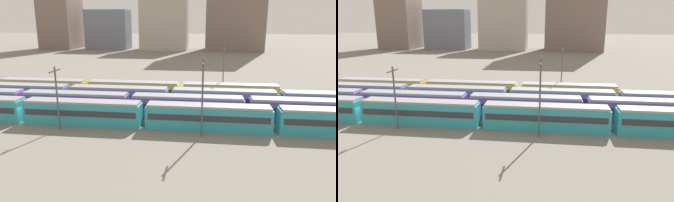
{
  "view_description": "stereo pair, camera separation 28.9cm",
  "coord_description": "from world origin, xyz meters",
  "views": [
    {
      "loc": [
        28.84,
        -43.71,
        15.66
      ],
      "look_at": [
        22.14,
        7.8,
        2.04
      ],
      "focal_mm": 33.5,
      "sensor_mm": 36.0,
      "label": 1
    },
    {
      "loc": [
        29.12,
        -43.67,
        15.66
      ],
      "look_at": [
        22.14,
        7.8,
        2.04
      ],
      "focal_mm": 33.5,
      "sensor_mm": 36.0,
      "label": 2
    }
  ],
  "objects": [
    {
      "name": "ground_plane",
      "position": [
        0.0,
        7.8,
        0.0
      ],
      "size": [
        600.0,
        600.0,
        0.0
      ],
      "primitive_type": "plane",
      "color": "slate"
    },
    {
      "name": "catenary_pole_2",
      "position": [
        7.54,
        -2.75,
        5.16
      ],
      "size": [
        0.24,
        3.2,
        9.24
      ],
      "color": "#4C4C51",
      "rests_on": "ground_plane"
    },
    {
      "name": "distant_building_1",
      "position": [
        -24.95,
        122.67,
        10.21
      ],
      "size": [
        22.12,
        13.71,
        20.41
      ],
      "primitive_type": "cube",
      "color": "slate",
      "rests_on": "ground_plane"
    },
    {
      "name": "train_track_2",
      "position": [
        31.65,
        10.4,
        1.9
      ],
      "size": [
        93.6,
        3.06,
        3.75
      ],
      "color": "#4C70BC",
      "rests_on": "ground_plane"
    },
    {
      "name": "distant_building_2",
      "position": [
        5.46,
        122.67,
        15.5
      ],
      "size": [
        24.05,
        16.99,
        30.99
      ],
      "primitive_type": "cube",
      "color": "#B2A899",
      "rests_on": "ground_plane"
    },
    {
      "name": "catenary_pole_1",
      "position": [
        31.8,
        18.89,
        5.85
      ],
      "size": [
        0.24,
        3.2,
        10.58
      ],
      "color": "#4C4C51",
      "rests_on": "ground_plane"
    },
    {
      "name": "train_track_0",
      "position": [
        28.97,
        0.0,
        1.9
      ],
      "size": [
        93.6,
        3.06,
        3.75
      ],
      "color": "teal",
      "rests_on": "ground_plane"
    },
    {
      "name": "train_track_1",
      "position": [
        25.62,
        5.2,
        1.9
      ],
      "size": [
        93.6,
        3.06,
        3.75
      ],
      "color": "#6B429E",
      "rests_on": "ground_plane"
    },
    {
      "name": "train_track_3",
      "position": [
        14.23,
        15.6,
        1.9
      ],
      "size": [
        55.8,
        3.06,
        3.75
      ],
      "color": "yellow",
      "rests_on": "ground_plane"
    },
    {
      "name": "catenary_pole_0",
      "position": [
        28.17,
        -3.03,
        5.94
      ],
      "size": [
        0.24,
        3.2,
        10.77
      ],
      "color": "#4C4C51",
      "rests_on": "ground_plane"
    },
    {
      "name": "distant_building_0",
      "position": [
        -51.41,
        122.67,
        18.52
      ],
      "size": [
        17.19,
        21.24,
        37.03
      ],
      "primitive_type": "cube",
      "color": "#7A665B",
      "rests_on": "ground_plane"
    }
  ]
}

